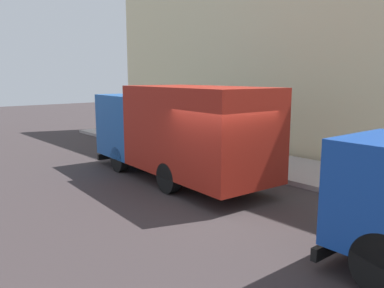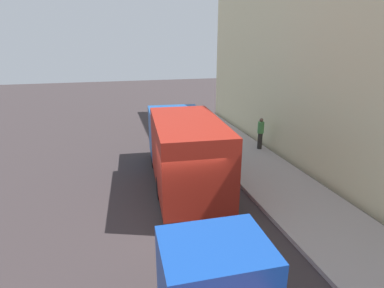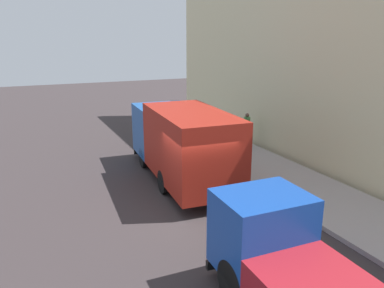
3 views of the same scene
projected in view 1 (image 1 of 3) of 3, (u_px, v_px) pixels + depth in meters
The scene contains 5 objects.
ground at pixel (217, 204), 10.31m from camera, with size 80.00×80.00×0.00m, color #362D2F.
sidewalk at pixel (313, 173), 13.28m from camera, with size 3.26×30.00×0.16m, color #A79C99.
building_facade at pixel (355, 18), 13.73m from camera, with size 0.50×30.00×10.82m, color beige.
large_utility_truck at pixel (177, 129), 12.52m from camera, with size 2.95×7.62×3.07m.
pedestrian_walking at pixel (223, 126), 18.03m from camera, with size 0.38×0.38×1.73m.
Camera 1 is at (-6.96, -7.05, 3.37)m, focal length 36.12 mm.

